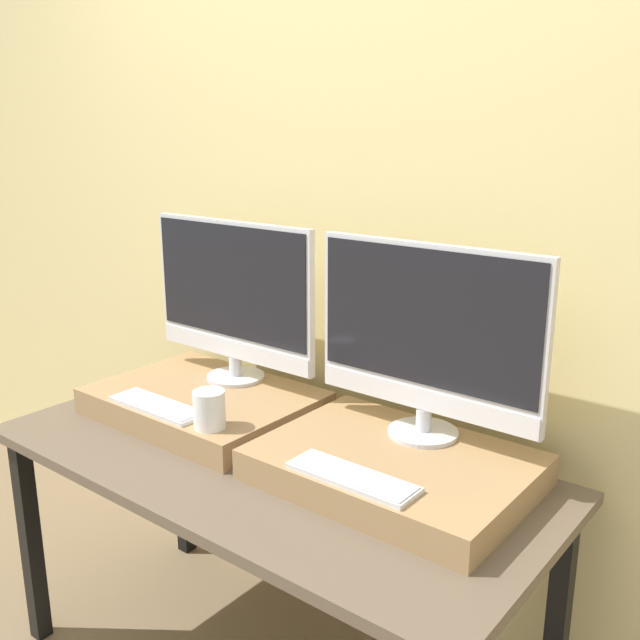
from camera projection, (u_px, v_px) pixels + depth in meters
name	position (u px, v px, depth m)	size (l,w,h in m)	color
wall_back	(363.00, 226.00, 2.09)	(8.00, 0.04, 2.60)	#DBC684
workbench	(266.00, 483.00, 1.93)	(1.55, 0.74, 0.73)	brown
wooden_riser_left	(204.00, 403.00, 2.18)	(0.65, 0.48, 0.08)	#99754C
monitor_left	(233.00, 296.00, 2.20)	(0.63, 0.18, 0.50)	silver
keyboard_left	(157.00, 406.00, 2.03)	(0.32, 0.10, 0.01)	silver
mug	(209.00, 409.00, 1.89)	(0.09, 0.09, 0.10)	white
wooden_riser_right	(394.00, 467.00, 1.77)	(0.65, 0.48, 0.08)	#99754C
monitor_right	(427.00, 335.00, 1.79)	(0.63, 0.18, 0.50)	silver
keyboard_right	(352.00, 477.00, 1.62)	(0.32, 0.10, 0.01)	silver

